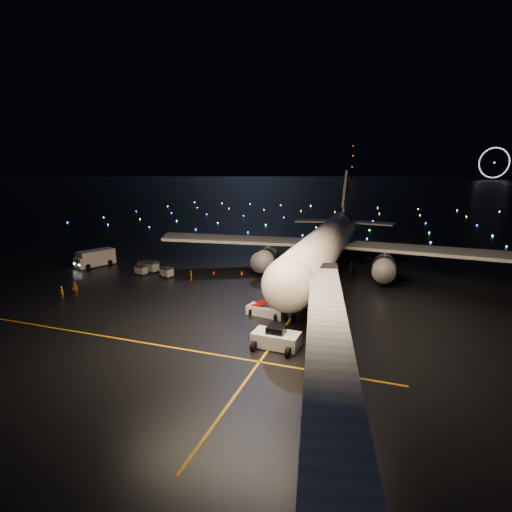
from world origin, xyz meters
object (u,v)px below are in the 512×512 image
object	(u,v)px
airliner	(329,222)
crew_c	(191,275)
pushback_tug	(276,337)
baggage_cart_2	(150,265)
baggage_cart_4	(145,266)
belt_loader	(267,302)
crew_a	(62,292)
crew_b	(75,289)
baggage_cart_3	(152,267)
baggage_cart_1	(141,270)
baggage_cart_0	(167,272)
service_truck	(96,258)

from	to	relation	value
airliner	crew_c	world-z (taller)	airliner
pushback_tug	baggage_cart_2	distance (m)	38.11
pushback_tug	baggage_cart_4	size ratio (longest dim) A/B	2.24
belt_loader	baggage_cart_4	xyz separation A→B (m)	(-26.84, 13.62, -0.83)
crew_a	baggage_cart_2	world-z (taller)	crew_a
crew_b	baggage_cart_2	size ratio (longest dim) A/B	1.03
pushback_tug	baggage_cart_3	distance (m)	36.37
baggage_cart_1	baggage_cart_2	world-z (taller)	baggage_cart_2
pushback_tug	crew_c	bearing A→B (deg)	139.02
baggage_cart_4	crew_b	bearing A→B (deg)	-89.14
belt_loader	crew_c	xyz separation A→B (m)	(-16.35, 11.02, -0.92)
crew_c	baggage_cart_2	size ratio (longest dim) A/B	0.85
pushback_tug	crew_a	distance (m)	32.96
airliner	baggage_cart_0	bearing A→B (deg)	-151.74
service_truck	baggage_cart_3	world-z (taller)	service_truck
baggage_cart_4	baggage_cart_2	bearing A→B (deg)	86.72
baggage_cart_4	crew_c	bearing A→B (deg)	-8.68
baggage_cart_4	baggage_cart_1	bearing A→B (deg)	-66.20
baggage_cart_0	baggage_cart_2	size ratio (longest dim) A/B	1.04
pushback_tug	baggage_cart_2	size ratio (longest dim) A/B	2.50
baggage_cart_0	baggage_cart_2	distance (m)	6.44
crew_b	baggage_cart_1	xyz separation A→B (m)	(1.92, 12.92, -0.17)
airliner	baggage_cart_3	distance (m)	31.95
service_truck	crew_c	distance (m)	21.44
crew_b	airliner	bearing A→B (deg)	49.96
crew_a	crew_b	distance (m)	1.80
baggage_cart_4	belt_loader	bearing A→B (deg)	-21.63
crew_b	baggage_cart_4	world-z (taller)	crew_b
crew_c	baggage_cart_4	size ratio (longest dim) A/B	0.77
airliner	baggage_cart_2	xyz separation A→B (m)	(-30.01, -10.30, -7.82)
crew_b	baggage_cart_2	world-z (taller)	crew_b
baggage_cart_0	baggage_cart_3	bearing A→B (deg)	171.69
pushback_tug	crew_c	world-z (taller)	pushback_tug
baggage_cart_4	service_truck	bearing A→B (deg)	-176.30
baggage_cart_2	baggage_cart_4	world-z (taller)	baggage_cart_4
baggage_cart_3	crew_c	bearing A→B (deg)	-0.36
crew_a	baggage_cart_0	distance (m)	16.49
belt_loader	service_truck	world-z (taller)	belt_loader
airliner	pushback_tug	distance (m)	34.19
airliner	baggage_cart_4	size ratio (longest dim) A/B	29.23
pushback_tug	service_truck	size ratio (longest dim) A/B	0.57
pushback_tug	crew_c	distance (m)	27.81
crew_b	pushback_tug	bearing A→B (deg)	-2.38
baggage_cart_2	baggage_cart_0	bearing A→B (deg)	-14.72
service_truck	baggage_cart_0	size ratio (longest dim) A/B	4.22
pushback_tug	baggage_cart_1	distance (m)	35.69
baggage_cart_0	baggage_cart_4	bearing A→B (deg)	176.46
airliner	crew_b	xyz separation A→B (m)	(-31.36, -26.59, -7.65)
crew_c	baggage_cart_4	world-z (taller)	baggage_cart_4
belt_loader	service_truck	size ratio (longest dim) A/B	0.86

